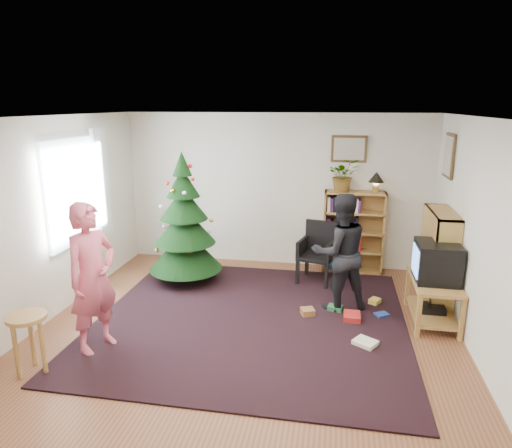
% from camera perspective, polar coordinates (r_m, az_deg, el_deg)
% --- Properties ---
extents(floor, '(5.00, 5.00, 0.00)m').
position_cam_1_polar(floor, '(5.60, -1.19, -13.27)').
color(floor, brown).
rests_on(floor, ground).
extents(ceiling, '(5.00, 5.00, 0.00)m').
position_cam_1_polar(ceiling, '(4.94, -1.35, 13.22)').
color(ceiling, white).
rests_on(ceiling, wall_back).
extents(wall_back, '(5.00, 0.02, 2.50)m').
position_cam_1_polar(wall_back, '(7.54, 2.48, 4.22)').
color(wall_back, silver).
rests_on(wall_back, floor).
extents(wall_front, '(5.00, 0.02, 2.50)m').
position_cam_1_polar(wall_front, '(2.90, -11.34, -14.19)').
color(wall_front, silver).
rests_on(wall_front, floor).
extents(wall_left, '(0.02, 5.00, 2.50)m').
position_cam_1_polar(wall_left, '(6.12, -24.87, 0.33)').
color(wall_left, silver).
rests_on(wall_left, floor).
extents(wall_right, '(0.02, 5.00, 2.50)m').
position_cam_1_polar(wall_right, '(5.26, 26.51, -2.07)').
color(wall_right, silver).
rests_on(wall_right, floor).
extents(rug, '(3.80, 3.60, 0.02)m').
position_cam_1_polar(rug, '(5.86, -0.60, -11.82)').
color(rug, black).
rests_on(rug, floor).
extents(window_pane, '(0.04, 1.20, 1.40)m').
position_cam_1_polar(window_pane, '(6.54, -21.94, 3.74)').
color(window_pane, silver).
rests_on(window_pane, wall_left).
extents(curtain, '(0.06, 0.35, 1.60)m').
position_cam_1_polar(curtain, '(7.12, -18.73, 4.86)').
color(curtain, silver).
rests_on(curtain, wall_left).
extents(picture_back, '(0.55, 0.03, 0.42)m').
position_cam_1_polar(picture_back, '(7.35, 11.55, 9.18)').
color(picture_back, '#4C3319').
rests_on(picture_back, wall_back).
extents(picture_right, '(0.03, 0.50, 0.60)m').
position_cam_1_polar(picture_right, '(6.80, 23.00, 7.87)').
color(picture_right, '#4C3319').
rests_on(picture_right, wall_right).
extents(christmas_tree, '(1.09, 1.09, 1.98)m').
position_cam_1_polar(christmas_tree, '(6.86, -8.91, -0.67)').
color(christmas_tree, '#3F2816').
rests_on(christmas_tree, rug).
extents(bookshelf_back, '(0.95, 0.30, 1.30)m').
position_cam_1_polar(bookshelf_back, '(7.46, 12.08, -0.84)').
color(bookshelf_back, '#AB893D').
rests_on(bookshelf_back, floor).
extents(bookshelf_right, '(0.30, 0.95, 1.30)m').
position_cam_1_polar(bookshelf_right, '(6.49, 21.75, -3.98)').
color(bookshelf_right, '#AB893D').
rests_on(bookshelf_right, floor).
extents(tv_stand, '(0.53, 0.96, 0.55)m').
position_cam_1_polar(tv_stand, '(6.10, 21.27, -8.48)').
color(tv_stand, '#AB893D').
rests_on(tv_stand, floor).
extents(crt_tv, '(0.50, 0.54, 0.47)m').
position_cam_1_polar(crt_tv, '(5.94, 21.65, -4.41)').
color(crt_tv, black).
rests_on(crt_tv, tv_stand).
extents(armchair, '(0.61, 0.62, 0.91)m').
position_cam_1_polar(armchair, '(6.99, 7.65, -3.19)').
color(armchair, black).
rests_on(armchair, rug).
extents(stool, '(0.38, 0.38, 0.63)m').
position_cam_1_polar(stool, '(5.13, -26.62, -11.61)').
color(stool, '#AB893D').
rests_on(stool, floor).
extents(person_standing, '(0.60, 0.71, 1.66)m').
position_cam_1_polar(person_standing, '(5.22, -19.76, -6.36)').
color(person_standing, '#D15367').
rests_on(person_standing, rug).
extents(person_by_chair, '(0.92, 0.82, 1.55)m').
position_cam_1_polar(person_by_chair, '(5.99, 10.46, -3.52)').
color(person_by_chair, black).
rests_on(person_by_chair, rug).
extents(potted_plant, '(0.52, 0.47, 0.52)m').
position_cam_1_polar(potted_plant, '(7.26, 10.88, 6.04)').
color(potted_plant, gray).
rests_on(potted_plant, bookshelf_back).
extents(table_lamp, '(0.24, 0.24, 0.32)m').
position_cam_1_polar(table_lamp, '(7.29, 14.80, 5.51)').
color(table_lamp, '#A57F33').
rests_on(table_lamp, bookshelf_back).
extents(floor_clutter, '(1.13, 1.34, 0.08)m').
position_cam_1_polar(floor_clutter, '(6.01, 11.98, -11.12)').
color(floor_clutter, '#A51E19').
rests_on(floor_clutter, rug).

